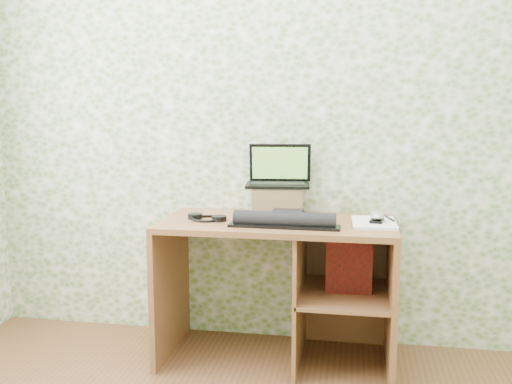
% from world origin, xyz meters
% --- Properties ---
extents(wall_back, '(3.50, 0.00, 3.50)m').
position_xyz_m(wall_back, '(0.00, 1.75, 1.30)').
color(wall_back, white).
rests_on(wall_back, ground).
extents(desk, '(1.20, 0.60, 0.75)m').
position_xyz_m(desk, '(0.08, 1.47, 0.48)').
color(desk, brown).
rests_on(desk, floor).
extents(riser, '(0.29, 0.25, 0.16)m').
position_xyz_m(riser, '(-0.02, 1.58, 0.83)').
color(riser, '#8B5F3E').
rests_on(riser, desk).
extents(laptop, '(0.36, 0.27, 0.22)m').
position_xyz_m(laptop, '(-0.02, 1.62, 0.96)').
color(laptop, black).
rests_on(laptop, riser).
extents(keyboard, '(0.55, 0.28, 0.08)m').
position_xyz_m(keyboard, '(0.05, 1.36, 0.78)').
color(keyboard, black).
rests_on(keyboard, desk).
extents(headphones, '(0.22, 0.19, 0.03)m').
position_xyz_m(headphones, '(-0.36, 1.40, 0.76)').
color(headphones, black).
rests_on(headphones, desk).
extents(notepad, '(0.23, 0.31, 0.01)m').
position_xyz_m(notepad, '(0.49, 1.44, 0.76)').
color(notepad, white).
rests_on(notepad, desk).
extents(mouse, '(0.09, 0.13, 0.04)m').
position_xyz_m(mouse, '(0.50, 1.43, 0.78)').
color(mouse, '#B9B9BC').
rests_on(mouse, notepad).
extents(pen, '(0.05, 0.15, 0.01)m').
position_xyz_m(pen, '(0.57, 1.52, 0.77)').
color(pen, black).
rests_on(pen, notepad).
extents(red_box, '(0.23, 0.08, 0.28)m').
position_xyz_m(red_box, '(0.37, 1.44, 0.53)').
color(red_box, maroon).
rests_on(red_box, desk).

